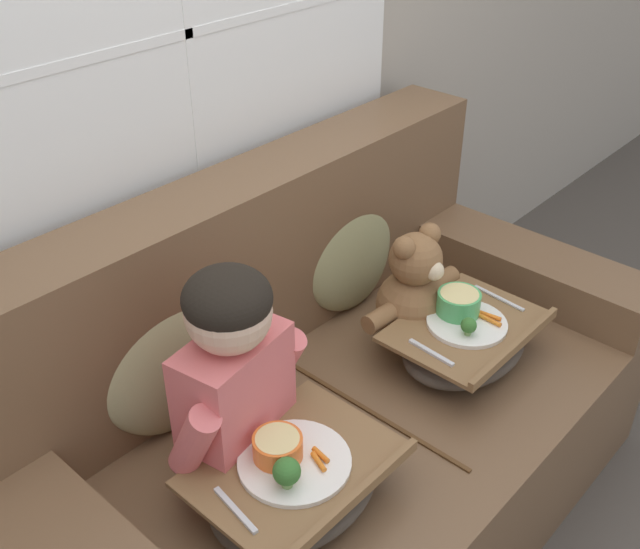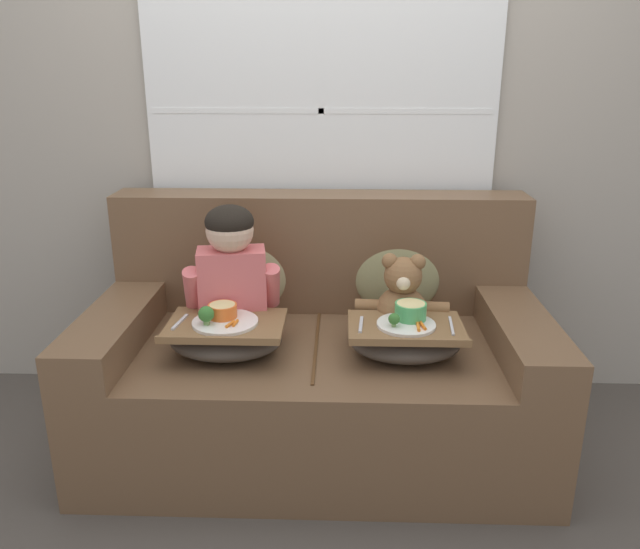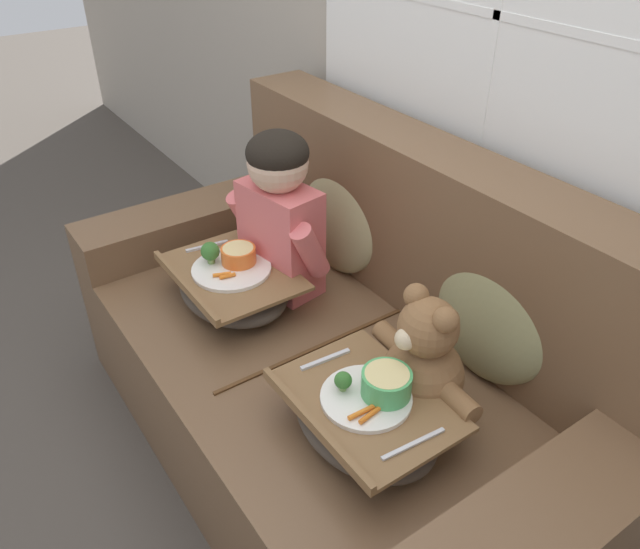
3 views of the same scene
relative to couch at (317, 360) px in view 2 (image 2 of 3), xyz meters
The scene contains 9 objects.
ground_plane 0.35m from the couch, 90.00° to the right, with size 14.00×14.00×0.00m, color #4C443D.
wall_back_with_window 1.08m from the couch, 90.00° to the left, with size 8.00×0.08×2.60m.
couch is the anchor object (origin of this frame).
throw_pillow_behind_child 0.53m from the couch, 146.30° to the left, with size 0.42×0.20×0.44m.
throw_pillow_behind_teddy 0.53m from the couch, 33.70° to the left, with size 0.40×0.19×0.41m.
child_figure 0.55m from the couch, behind, with size 0.40×0.21×0.54m.
teddy_bear 0.44m from the couch, ahead, with size 0.38×0.26×0.35m.
lap_tray_child 0.45m from the couch, 148.89° to the right, with size 0.45×0.33×0.21m.
lap_tray_teddy 0.45m from the couch, 30.96° to the right, with size 0.43×0.32×0.20m.
Camera 2 is at (0.09, -2.30, 1.53)m, focal length 35.00 mm.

